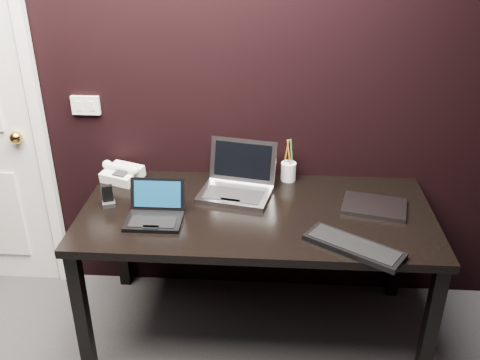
# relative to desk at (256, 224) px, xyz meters

# --- Properties ---
(wall_back) EXTENTS (4.00, 0.00, 4.00)m
(wall_back) POSITION_rel_desk_xyz_m (-0.30, 0.40, 0.64)
(wall_back) COLOR black
(wall_back) RESTS_ON ground
(wall_switch) EXTENTS (0.15, 0.02, 0.10)m
(wall_switch) POSITION_rel_desk_xyz_m (-0.92, 0.39, 0.46)
(wall_switch) COLOR silver
(wall_switch) RESTS_ON wall_back
(desk) EXTENTS (1.70, 0.80, 0.74)m
(desk) POSITION_rel_desk_xyz_m (0.00, 0.00, 0.00)
(desk) COLOR black
(desk) RESTS_ON ground
(netbook) EXTENTS (0.26, 0.23, 0.17)m
(netbook) POSITION_rel_desk_xyz_m (-0.47, -0.11, 0.11)
(netbook) COLOR black
(netbook) RESTS_ON desk
(silver_laptop) EXTENTS (0.41, 0.38, 0.24)m
(silver_laptop) POSITION_rel_desk_xyz_m (-0.11, 0.18, 0.12)
(silver_laptop) COLOR #9E9EA3
(silver_laptop) RESTS_ON desk
(ext_keyboard) EXTENTS (0.44, 0.36, 0.03)m
(ext_keyboard) POSITION_rel_desk_xyz_m (0.43, -0.30, 0.09)
(ext_keyboard) COLOR black
(ext_keyboard) RESTS_ON desk
(closed_laptop) EXTENTS (0.34, 0.28, 0.02)m
(closed_laptop) POSITION_rel_desk_xyz_m (0.57, 0.06, 0.09)
(closed_laptop) COLOR gray
(closed_laptop) RESTS_ON desk
(desk_phone) EXTENTS (0.23, 0.22, 0.11)m
(desk_phone) POSITION_rel_desk_xyz_m (-0.73, 0.28, 0.12)
(desk_phone) COLOR white
(desk_phone) RESTS_ON desk
(mobile_phone) EXTENTS (0.07, 0.07, 0.11)m
(mobile_phone) POSITION_rel_desk_xyz_m (-0.73, 0.00, 0.12)
(mobile_phone) COLOR black
(mobile_phone) RESTS_ON desk
(pen_cup) EXTENTS (0.11, 0.11, 0.24)m
(pen_cup) POSITION_rel_desk_xyz_m (0.16, 0.34, 0.13)
(pen_cup) COLOR white
(pen_cup) RESTS_ON desk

